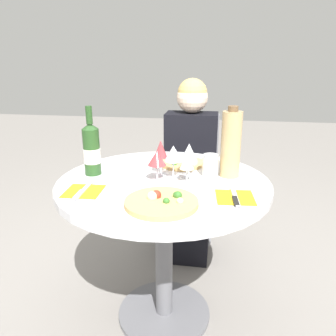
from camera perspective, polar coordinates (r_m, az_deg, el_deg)
name	(u,v)px	position (r m, az deg, el deg)	size (l,w,h in m)	color
ground_plane	(164,314)	(1.92, -0.66, -24.05)	(12.00, 12.00, 0.00)	gray
dining_table	(164,210)	(1.57, -0.75, -7.29)	(0.98, 0.98, 0.77)	slate
chair_behind_diner	(191,182)	(2.40, 4.04, -2.41)	(0.37, 0.37, 0.93)	slate
seated_diner	(190,175)	(2.23, 3.78, -1.23)	(0.35, 0.43, 1.18)	black
pizza_large	(162,202)	(1.26, -1.10, -5.91)	(0.28, 0.28, 0.05)	tan
pizza_small_far	(183,163)	(1.72, 2.57, 0.93)	(0.23, 0.23, 0.05)	tan
wine_bottle	(92,149)	(1.59, -13.16, 3.18)	(0.08, 0.08, 0.33)	#23471E
tall_carafe	(231,144)	(1.55, 10.91, 4.14)	(0.09, 0.09, 0.33)	tan
sugar_shaker	(210,166)	(1.56, 7.40, 0.42)	(0.08, 0.08, 0.11)	silver
wine_glass_back_right	(189,153)	(1.53, 3.68, 2.67)	(0.08, 0.08, 0.16)	silver
wine_glass_back_left	(161,150)	(1.55, -1.28, 3.16)	(0.07, 0.07, 0.17)	silver
wine_glass_center	(173,154)	(1.49, 0.94, 2.47)	(0.08, 0.08, 0.16)	silver
wine_glass_front_right	(187,163)	(1.45, 3.31, 0.94)	(0.07, 0.07, 0.13)	silver
wine_glass_front_left	(157,159)	(1.46, -1.93, 1.63)	(0.08, 0.08, 0.14)	silver
place_setting_left	(83,191)	(1.42, -14.54, -3.93)	(0.16, 0.19, 0.01)	gold
place_setting_right	(235,197)	(1.34, 11.60, -5.03)	(0.16, 0.19, 0.01)	gold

